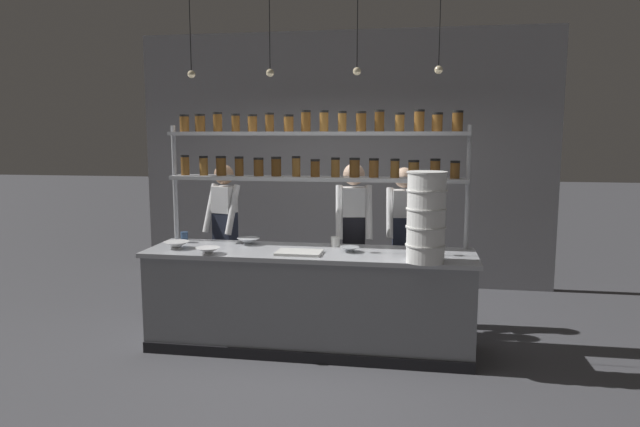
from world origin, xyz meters
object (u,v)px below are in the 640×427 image
at_px(prep_bowl_center_front, 249,241).
at_px(prep_bowl_near_right, 208,251).
at_px(container_stack, 426,217).
at_px(serving_cup_by_board, 335,242).
at_px(chef_center, 354,235).
at_px(serving_cup_front, 184,237).
at_px(chef_right, 403,235).
at_px(prep_bowl_near_left, 349,250).
at_px(spice_shelf_unit, 316,157).
at_px(chef_left, 225,230).
at_px(cutting_board, 299,253).
at_px(prep_bowl_center_back, 177,245).

relative_size(prep_bowl_center_front, prep_bowl_near_right, 1.02).
relative_size(container_stack, serving_cup_by_board, 8.02).
distance_m(chef_center, serving_cup_front, 1.67).
bearing_deg(prep_bowl_center_front, chef_center, 20.58).
distance_m(chef_right, prep_bowl_near_left, 0.96).
bearing_deg(prep_bowl_near_left, spice_shelf_unit, 137.53).
xyz_separation_m(prep_bowl_center_front, serving_cup_front, (-0.65, -0.00, 0.02)).
relative_size(chef_right, serving_cup_front, 15.88).
xyz_separation_m(spice_shelf_unit, chef_left, (-1.07, 0.45, -0.81)).
relative_size(cutting_board, prep_bowl_center_front, 1.81).
distance_m(prep_bowl_near_left, prep_bowl_center_front, 1.02).
xyz_separation_m(spice_shelf_unit, cutting_board, (-0.07, -0.48, -0.83)).
height_order(spice_shelf_unit, prep_bowl_center_front, spice_shelf_unit).
height_order(prep_bowl_near_right, serving_cup_front, serving_cup_front).
distance_m(cutting_board, prep_bowl_near_left, 0.46).
bearing_deg(chef_left, serving_cup_front, -93.62).
xyz_separation_m(chef_left, container_stack, (2.10, -1.07, 0.35)).
bearing_deg(chef_center, prep_bowl_center_front, -168.23).
height_order(prep_bowl_near_right, serving_cup_by_board, serving_cup_by_board).
relative_size(chef_left, serving_cup_front, 16.03).
relative_size(container_stack, serving_cup_front, 7.29).
bearing_deg(prep_bowl_center_back, container_stack, -4.85).
relative_size(container_stack, prep_bowl_near_left, 4.27).
bearing_deg(serving_cup_by_board, prep_bowl_center_front, -178.09).
relative_size(chef_right, serving_cup_by_board, 17.46).
xyz_separation_m(spice_shelf_unit, container_stack, (1.02, -0.62, -0.46)).
bearing_deg(spice_shelf_unit, cutting_board, -98.21).
xyz_separation_m(spice_shelf_unit, chef_right, (0.82, 0.51, -0.82)).
height_order(chef_left, prep_bowl_center_back, chef_left).
distance_m(spice_shelf_unit, prep_bowl_near_right, 1.34).
height_order(serving_cup_front, serving_cup_by_board, serving_cup_front).
xyz_separation_m(container_stack, prep_bowl_center_front, (-1.66, 0.50, -0.35)).
height_order(spice_shelf_unit, prep_bowl_near_left, spice_shelf_unit).
height_order(chef_left, cutting_board, chef_left).
height_order(container_stack, cutting_board, container_stack).
bearing_deg(chef_left, prep_bowl_near_left, -11.12).
bearing_deg(prep_bowl_near_right, serving_cup_front, 130.76).
bearing_deg(prep_bowl_near_left, container_stack, -23.85).
bearing_deg(chef_center, prep_bowl_center_back, -165.69).
distance_m(chef_right, serving_cup_by_board, 0.87).
bearing_deg(cutting_board, serving_cup_front, 163.75).
height_order(chef_center, prep_bowl_center_front, chef_center).
height_order(chef_right, cutting_board, chef_right).
bearing_deg(prep_bowl_near_left, chef_left, 151.57).
relative_size(chef_right, prep_bowl_center_front, 7.40).
bearing_deg(prep_bowl_center_back, chef_center, 23.11).
relative_size(chef_left, container_stack, 2.20).
distance_m(chef_center, chef_right, 0.56).
height_order(prep_bowl_center_back, prep_bowl_near_right, prep_bowl_center_back).
xyz_separation_m(chef_left, serving_cup_by_board, (1.27, -0.54, 0.02)).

